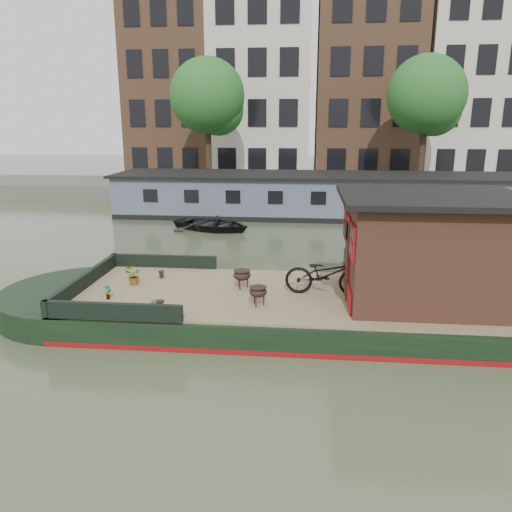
# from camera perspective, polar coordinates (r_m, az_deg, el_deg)

# --- Properties ---
(ground) EXTENTS (120.00, 120.00, 0.00)m
(ground) POSITION_cam_1_polar(r_m,az_deg,el_deg) (12.11, 8.07, -7.38)
(ground) COLOR #313D27
(ground) RESTS_ON ground
(houseboat_hull) EXTENTS (14.01, 4.02, 0.60)m
(houseboat_hull) POSITION_cam_1_polar(r_m,az_deg,el_deg) (12.02, 1.73, -6.00)
(houseboat_hull) COLOR black
(houseboat_hull) RESTS_ON ground
(houseboat_deck) EXTENTS (11.80, 3.80, 0.05)m
(houseboat_deck) POSITION_cam_1_polar(r_m,az_deg,el_deg) (11.89, 8.18, -4.59)
(houseboat_deck) COLOR #8C7556
(houseboat_deck) RESTS_ON houseboat_hull
(bow_bulwark) EXTENTS (3.00, 4.00, 0.35)m
(bow_bulwark) POSITION_cam_1_polar(r_m,az_deg,el_deg) (12.64, -15.42, -2.83)
(bow_bulwark) COLOR black
(bow_bulwark) RESTS_ON houseboat_deck
(cabin) EXTENTS (4.00, 3.50, 2.42)m
(cabin) POSITION_cam_1_polar(r_m,az_deg,el_deg) (11.84, 19.03, 0.98)
(cabin) COLOR black
(cabin) RESTS_ON houseboat_deck
(bicycle) EXTENTS (1.95, 0.80, 1.00)m
(bicycle) POSITION_cam_1_polar(r_m,az_deg,el_deg) (11.79, 7.97, -2.07)
(bicycle) COLOR black
(bicycle) RESTS_ON houseboat_deck
(potted_plant_a) EXTENTS (0.22, 0.22, 0.36)m
(potted_plant_a) POSITION_cam_1_polar(r_m,az_deg,el_deg) (11.95, -16.61, -3.96)
(potted_plant_a) COLOR brown
(potted_plant_a) RESTS_ON houseboat_deck
(potted_plant_c) EXTENTS (0.48, 0.44, 0.45)m
(potted_plant_c) POSITION_cam_1_polar(r_m,az_deg,el_deg) (12.84, -13.91, -2.22)
(potted_plant_c) COLOR #AB6931
(potted_plant_c) RESTS_ON houseboat_deck
(potted_plant_e) EXTENTS (0.20, 0.22, 0.34)m
(potted_plant_e) POSITION_cam_1_polar(r_m,az_deg,el_deg) (10.74, -11.59, -5.81)
(potted_plant_e) COLOR brown
(potted_plant_e) RESTS_ON houseboat_deck
(brazier_front) EXTENTS (0.47, 0.47, 0.44)m
(brazier_front) POSITION_cam_1_polar(r_m,az_deg,el_deg) (11.05, 0.23, -4.62)
(brazier_front) COLOR black
(brazier_front) RESTS_ON houseboat_deck
(brazier_rear) EXTENTS (0.56, 0.56, 0.46)m
(brazier_rear) POSITION_cam_1_polar(r_m,az_deg,el_deg) (12.18, -1.61, -2.68)
(brazier_rear) COLOR black
(brazier_rear) RESTS_ON houseboat_deck
(bollard_port) EXTENTS (0.16, 0.16, 0.19)m
(bollard_port) POSITION_cam_1_polar(r_m,az_deg,el_deg) (13.26, -10.76, -2.09)
(bollard_port) COLOR black
(bollard_port) RESTS_ON houseboat_deck
(bollard_stbd) EXTENTS (0.20, 0.20, 0.23)m
(bollard_stbd) POSITION_cam_1_polar(r_m,az_deg,el_deg) (10.99, -10.92, -5.59)
(bollard_stbd) COLOR black
(bollard_stbd) RESTS_ON houseboat_deck
(dinghy) EXTENTS (4.28, 3.72, 0.74)m
(dinghy) POSITION_cam_1_polar(r_m,az_deg,el_deg) (22.09, -5.03, 3.97)
(dinghy) COLOR black
(dinghy) RESTS_ON ground
(far_houseboat) EXTENTS (20.40, 4.40, 2.11)m
(far_houseboat) POSITION_cam_1_polar(r_m,az_deg,el_deg) (25.46, 7.05, 6.74)
(far_houseboat) COLOR #50596B
(far_houseboat) RESTS_ON ground
(quay) EXTENTS (60.00, 6.00, 0.90)m
(quay) POSITION_cam_1_polar(r_m,az_deg,el_deg) (31.97, 6.81, 7.48)
(quay) COLOR #47443F
(quay) RESTS_ON ground
(townhouse_row) EXTENTS (27.25, 8.00, 16.50)m
(townhouse_row) POSITION_cam_1_polar(r_m,az_deg,el_deg) (38.84, 7.26, 19.80)
(townhouse_row) COLOR brown
(townhouse_row) RESTS_ON ground
(tree_left) EXTENTS (4.40, 4.40, 7.40)m
(tree_left) POSITION_cam_1_polar(r_m,az_deg,el_deg) (30.85, -5.28, 17.39)
(tree_left) COLOR #332316
(tree_left) RESTS_ON quay
(tree_right) EXTENTS (4.40, 4.40, 7.40)m
(tree_right) POSITION_cam_1_polar(r_m,az_deg,el_deg) (31.03, 19.10, 16.65)
(tree_right) COLOR #332316
(tree_right) RESTS_ON quay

